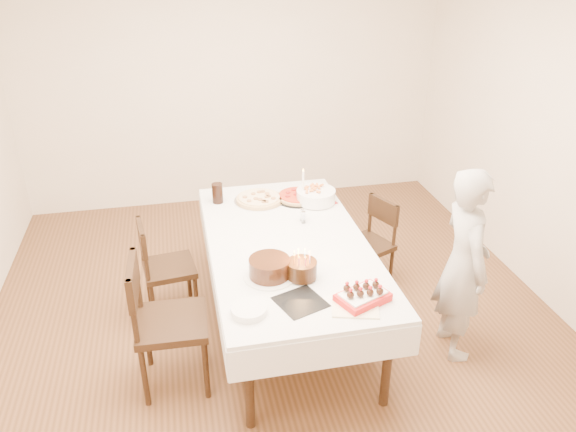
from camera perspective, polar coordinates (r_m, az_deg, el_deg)
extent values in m
plane|color=#50321B|center=(4.46, -0.95, -11.49)|extent=(5.00, 5.00, 0.00)
cube|color=beige|center=(6.13, -5.71, 13.46)|extent=(4.50, 0.04, 2.70)
cube|color=beige|center=(4.71, 27.03, 6.42)|extent=(0.04, 5.00, 2.70)
cube|color=white|center=(4.29, 0.00, -7.01)|extent=(1.87, 2.41, 0.75)
imported|color=beige|center=(4.08, 17.38, -4.72)|extent=(0.38, 0.54, 1.43)
cylinder|color=beige|center=(4.70, -2.94, 1.75)|extent=(0.45, 0.45, 0.04)
cylinder|color=red|center=(4.74, 1.01, 1.99)|extent=(0.44, 0.44, 0.04)
cube|color=#B21E1E|center=(4.72, 3.27, 1.54)|extent=(0.27, 0.27, 0.01)
cylinder|color=white|center=(4.66, 2.85, 2.06)|extent=(0.39, 0.39, 0.10)
cylinder|color=white|center=(4.62, 1.54, 3.12)|extent=(0.08, 0.08, 0.31)
cylinder|color=black|center=(4.69, -7.18, 2.32)|extent=(0.11, 0.11, 0.17)
cylinder|color=#34190D|center=(3.67, -1.90, -5.30)|extent=(0.45, 0.45, 0.13)
cube|color=black|center=(3.47, 1.28, -8.75)|extent=(0.35, 0.35, 0.01)
cylinder|color=#341D0E|center=(3.64, 1.41, -4.98)|extent=(0.26, 0.26, 0.18)
cube|color=beige|center=(3.43, 6.85, -9.39)|extent=(0.32, 0.26, 0.02)
cylinder|color=white|center=(3.37, -3.99, -9.52)|extent=(0.23, 0.23, 0.05)
cylinder|color=white|center=(3.42, -4.12, -9.35)|extent=(0.27, 0.27, 0.01)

